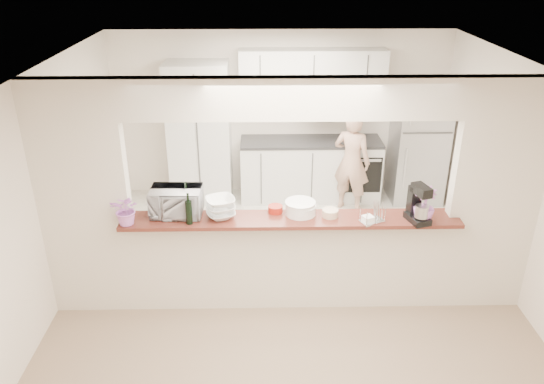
{
  "coord_description": "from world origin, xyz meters",
  "views": [
    {
      "loc": [
        -0.28,
        -4.76,
        3.57
      ],
      "look_at": [
        -0.18,
        0.3,
        1.22
      ],
      "focal_mm": 35.0,
      "sensor_mm": 36.0,
      "label": 1
    }
  ],
  "objects_px": {
    "refrigerator": "(418,147)",
    "stand_mixer": "(418,205)",
    "person": "(352,162)",
    "toaster_oven": "(176,202)"
  },
  "relations": [
    {
      "from": "refrigerator",
      "to": "stand_mixer",
      "type": "bearing_deg",
      "value": -106.09
    },
    {
      "from": "stand_mixer",
      "to": "person",
      "type": "bearing_deg",
      "value": 95.67
    },
    {
      "from": "toaster_oven",
      "to": "refrigerator",
      "type": "bearing_deg",
      "value": 40.68
    },
    {
      "from": "person",
      "to": "refrigerator",
      "type": "bearing_deg",
      "value": -133.42
    },
    {
      "from": "refrigerator",
      "to": "stand_mixer",
      "type": "distance_m",
      "value": 2.93
    },
    {
      "from": "toaster_oven",
      "to": "stand_mixer",
      "type": "height_order",
      "value": "stand_mixer"
    },
    {
      "from": "toaster_oven",
      "to": "stand_mixer",
      "type": "relative_size",
      "value": 1.3
    },
    {
      "from": "stand_mixer",
      "to": "person",
      "type": "height_order",
      "value": "person"
    },
    {
      "from": "refrigerator",
      "to": "person",
      "type": "height_order",
      "value": "refrigerator"
    },
    {
      "from": "refrigerator",
      "to": "stand_mixer",
      "type": "relative_size",
      "value": 4.34
    }
  ]
}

